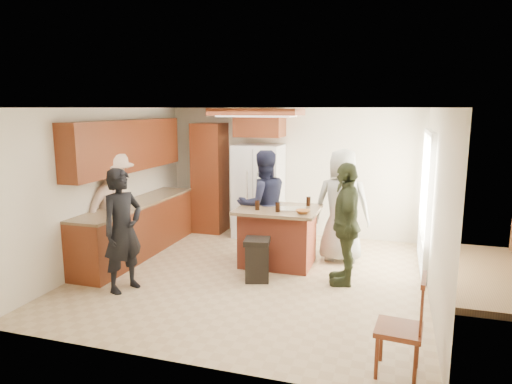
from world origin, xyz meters
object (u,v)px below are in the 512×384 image
(person_front_left, at_px, (123,230))
(trash_bin, at_px, (257,259))
(refrigerator, at_px, (259,191))
(person_behind_left, at_px, (263,204))
(person_side_right, at_px, (346,224))
(person_behind_right, at_px, (342,206))
(kitchen_island, at_px, (278,236))
(person_counter, at_px, (114,208))
(spindle_chair, at_px, (401,330))

(person_front_left, height_order, trash_bin, person_front_left)
(person_front_left, height_order, refrigerator, refrigerator)
(person_behind_left, distance_m, person_side_right, 1.65)
(person_behind_right, distance_m, kitchen_island, 1.16)
(person_side_right, relative_size, refrigerator, 0.98)
(person_behind_right, xyz_separation_m, trash_bin, (-1.06, -1.26, -0.61))
(person_counter, relative_size, refrigerator, 1.02)
(person_counter, height_order, spindle_chair, person_counter)
(refrigerator, height_order, trash_bin, refrigerator)
(person_front_left, distance_m, spindle_chair, 3.81)
(person_side_right, bearing_deg, trash_bin, -85.85)
(person_counter, relative_size, spindle_chair, 1.85)
(person_counter, bearing_deg, person_behind_right, -64.14)
(person_counter, bearing_deg, person_front_left, -133.57)
(person_front_left, distance_m, kitchen_island, 2.45)
(person_behind_right, distance_m, spindle_chair, 3.33)
(trash_bin, xyz_separation_m, spindle_chair, (2.00, -1.90, 0.13))
(kitchen_island, relative_size, trash_bin, 2.03)
(person_front_left, relative_size, person_behind_right, 0.92)
(refrigerator, bearing_deg, person_behind_left, -69.72)
(spindle_chair, bearing_deg, trash_bin, 136.40)
(trash_bin, bearing_deg, kitchen_island, 81.79)
(kitchen_island, bearing_deg, spindle_chair, -54.87)
(spindle_chair, bearing_deg, kitchen_island, 125.13)
(person_behind_left, bearing_deg, kitchen_island, 104.79)
(person_counter, distance_m, trash_bin, 2.51)
(person_behind_left, relative_size, kitchen_island, 1.42)
(person_behind_left, xyz_separation_m, kitchen_island, (0.33, -0.29, -0.43))
(person_front_left, relative_size, trash_bin, 2.71)
(person_behind_right, height_order, trash_bin, person_behind_right)
(person_behind_left, height_order, trash_bin, person_behind_left)
(refrigerator, relative_size, trash_bin, 2.86)
(person_behind_right, bearing_deg, trash_bin, 51.05)
(person_behind_right, bearing_deg, kitchen_island, 28.25)
(person_front_left, distance_m, refrigerator, 3.30)
(person_side_right, bearing_deg, kitchen_island, -122.65)
(person_front_left, bearing_deg, person_counter, 58.71)
(person_behind_left, bearing_deg, spindle_chair, 92.41)
(trash_bin, relative_size, spindle_chair, 0.63)
(person_behind_right, bearing_deg, person_side_right, 100.82)
(person_front_left, distance_m, person_behind_right, 3.45)
(person_counter, height_order, trash_bin, person_counter)
(person_behind_left, bearing_deg, person_counter, -10.38)
(person_behind_left, relative_size, refrigerator, 1.01)
(refrigerator, bearing_deg, trash_bin, -73.62)
(person_counter, xyz_separation_m, kitchen_island, (2.55, 0.70, -0.44))
(person_behind_left, relative_size, person_counter, 0.99)
(person_side_right, height_order, person_counter, person_counter)
(kitchen_island, bearing_deg, person_side_right, -23.80)
(refrigerator, bearing_deg, person_counter, -128.85)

